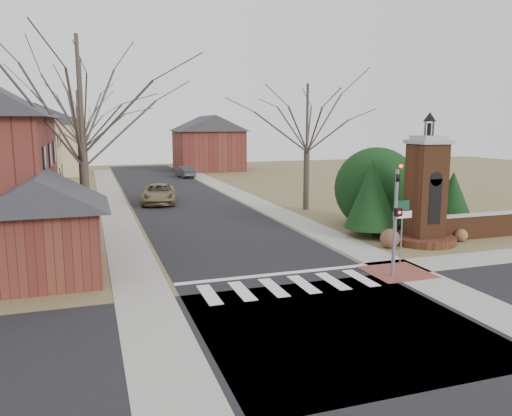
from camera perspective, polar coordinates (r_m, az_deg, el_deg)
name	(u,v)px	position (r m, az deg, el deg)	size (l,w,h in m)	color
ground	(297,293)	(17.94, 4.75, -9.67)	(120.00, 120.00, 0.00)	brown
main_street	(184,202)	(38.59, -8.23, 0.68)	(8.00, 70.00, 0.01)	black
cross_street	(337,325)	(15.41, 9.27, -13.05)	(120.00, 8.00, 0.01)	black
crosswalk_zone	(289,286)	(18.64, 3.77, -8.88)	(8.00, 2.20, 0.02)	silver
stop_bar	(274,274)	(19.96, 2.13, -7.60)	(8.00, 0.35, 0.02)	silver
sidewalk_right_main	(249,199)	(39.83, -0.86, 1.07)	(2.00, 60.00, 0.02)	gray
sidewalk_left	(114,205)	(38.03, -15.96, 0.29)	(2.00, 60.00, 0.02)	gray
curb_apron	(397,272)	(21.02, 15.86, -7.08)	(2.40, 2.40, 0.02)	brown
traffic_signal_pole	(396,212)	(19.82, 15.69, -0.42)	(0.28, 0.41, 4.50)	slate
sign_post	(402,219)	(21.80, 16.35, -1.27)	(0.90, 0.07, 2.75)	slate
brick_gate_monument	(425,200)	(26.15, 18.77, 0.85)	(3.20, 3.20, 6.47)	brown
brick_garden_wall	(495,224)	(29.32, 25.63, -1.68)	(7.50, 0.50, 1.30)	brown
garage_left	(43,223)	(20.44, -23.16, -1.54)	(4.80, 4.80, 4.29)	brown
house_distant_left	(40,138)	(63.77, -23.45, 7.31)	(10.80, 8.80, 8.53)	beige
house_distant_right	(208,142)	(65.26, -5.51, 7.55)	(8.80, 8.80, 7.30)	brown
evergreen_near	(372,194)	(26.75, 13.11, 1.58)	(2.80, 2.80, 4.10)	#473D33
evergreen_mid	(412,183)	(29.53, 17.39, 2.71)	(3.40, 3.40, 4.70)	#473D33
evergreen_far	(452,196)	(30.06, 21.53, 1.25)	(2.40, 2.40, 3.30)	#473D33
evergreen_mass	(376,185)	(29.79, 13.56, 2.55)	(4.80, 4.80, 4.80)	black
bare_tree_0	(79,84)	(24.61, -19.59, 13.22)	(8.05, 8.05, 11.15)	#473D33
bare_tree_1	(81,93)	(37.60, -19.34, 12.29)	(8.40, 8.40, 11.64)	#473D33
bare_tree_2	(78,112)	(50.56, -19.70, 10.30)	(7.35, 7.35, 10.19)	#473D33
bare_tree_3	(307,112)	(34.62, 5.89, 10.83)	(7.00, 7.00, 9.70)	#473D33
pickup_truck	(159,194)	(38.18, -11.07, 1.60)	(2.41, 5.23, 1.45)	olive
distant_car	(185,172)	(56.49, -8.12, 4.13)	(1.35, 3.87, 1.27)	#33353B
dry_shrub_left	(390,238)	(24.88, 15.06, -3.38)	(0.94, 0.94, 0.94)	brown
dry_shrub_right	(461,235)	(27.42, 22.39, -2.90)	(0.65, 0.65, 0.65)	brown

